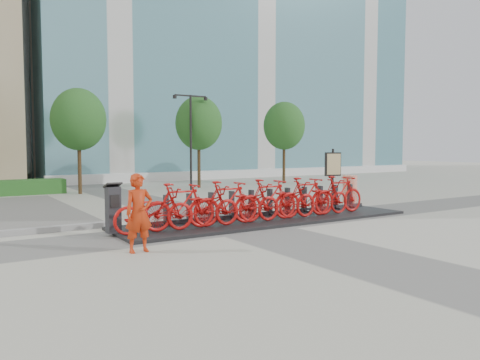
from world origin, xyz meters
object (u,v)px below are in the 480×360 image
construction_barrel (350,189)px  map_sign (333,166)px  bike_0 (154,211)px  worker_red (139,213)px  kiosk (113,209)px

construction_barrel → map_sign: 1.25m
bike_0 → worker_red: size_ratio=1.26×
kiosk → bike_0: bearing=-32.8°
map_sign → bike_0: bearing=-144.1°
construction_barrel → map_sign: size_ratio=0.51×
worker_red → kiosk: bearing=85.1°
worker_red → construction_barrel: size_ratio=1.52×
kiosk → construction_barrel: (10.42, 1.96, -0.15)m
construction_barrel → kiosk: bearing=-169.4°
worker_red → map_sign: map_sign is taller
bike_0 → worker_red: (-1.00, -1.61, 0.21)m
kiosk → map_sign: 10.69m
kiosk → worker_red: 2.12m
bike_0 → kiosk: size_ratio=1.65×
worker_red → bike_0: bearing=56.0°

